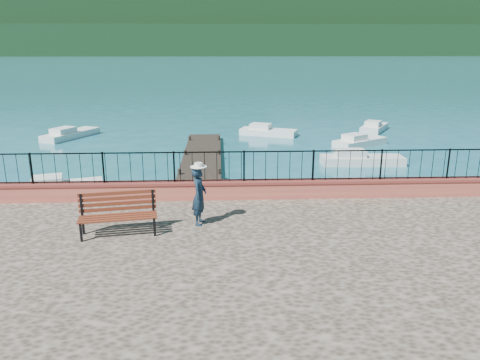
{
  "coord_description": "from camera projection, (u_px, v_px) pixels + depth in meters",
  "views": [
    {
      "loc": [
        -1.08,
        -10.59,
        5.92
      ],
      "look_at": [
        -0.5,
        2.0,
        2.3
      ],
      "focal_mm": 35.0,
      "sensor_mm": 36.0,
      "label": 1
    }
  ],
  "objects": [
    {
      "name": "boat_1",
      "position": [
        362.0,
        157.0,
        24.19
      ],
      "size": [
        4.25,
        1.44,
        0.8
      ],
      "primitive_type": "cube",
      "rotation": [
        0.0,
        0.0,
        -0.03
      ],
      "color": "silver",
      "rests_on": "ground"
    },
    {
      "name": "far_forest",
      "position": [
        219.0,
        41.0,
        297.38
      ],
      "size": [
        900.0,
        60.0,
        18.0
      ],
      "primitive_type": "cube",
      "color": "black",
      "rests_on": "ground"
    },
    {
      "name": "park_bench",
      "position": [
        119.0,
        223.0,
        12.08
      ],
      "size": [
        2.05,
        0.95,
        1.09
      ],
      "rotation": [
        0.0,
        0.0,
        0.16
      ],
      "color": "black",
      "rests_on": "promenade"
    },
    {
      "name": "boat_4",
      "position": [
        268.0,
        129.0,
        32.05
      ],
      "size": [
        4.04,
        2.63,
        0.8
      ],
      "primitive_type": "cube",
      "rotation": [
        0.0,
        0.0,
        -0.38
      ],
      "color": "white",
      "rests_on": "ground"
    },
    {
      "name": "boat_3",
      "position": [
        71.0,
        132.0,
        31.18
      ],
      "size": [
        3.08,
        4.43,
        0.8
      ],
      "primitive_type": "cube",
      "rotation": [
        0.0,
        0.0,
        1.11
      ],
      "color": "silver",
      "rests_on": "ground"
    },
    {
      "name": "hat",
      "position": [
        198.0,
        165.0,
        12.44
      ],
      "size": [
        0.44,
        0.44,
        0.12
      ],
      "primitive_type": "cylinder",
      "color": "white",
      "rests_on": "person"
    },
    {
      "name": "railing",
      "position": [
        253.0,
        166.0,
        14.78
      ],
      "size": [
        27.0,
        0.05,
        0.95
      ],
      "primitive_type": "cube",
      "color": "black",
      "rests_on": "parapet"
    },
    {
      "name": "companion_hill",
      "position": [
        403.0,
        51.0,
        559.16
      ],
      "size": [
        448.0,
        384.0,
        180.0
      ],
      "primitive_type": "ellipsoid",
      "color": "#142D23",
      "rests_on": "ground"
    },
    {
      "name": "ground",
      "position": [
        263.0,
        289.0,
        11.85
      ],
      "size": [
        2000.0,
        2000.0,
        0.0
      ],
      "primitive_type": "plane",
      "color": "#19596B",
      "rests_on": "ground"
    },
    {
      "name": "foothills",
      "position": [
        219.0,
        24.0,
        351.39
      ],
      "size": [
        900.0,
        120.0,
        44.0
      ],
      "primitive_type": "cube",
      "color": "black",
      "rests_on": "ground"
    },
    {
      "name": "boat_5",
      "position": [
        375.0,
        125.0,
        33.78
      ],
      "size": [
        2.84,
        3.5,
        0.8
      ],
      "primitive_type": "cube",
      "rotation": [
        0.0,
        0.0,
        1.02
      ],
      "color": "silver",
      "rests_on": "ground"
    },
    {
      "name": "parapet",
      "position": [
        253.0,
        189.0,
        14.99
      ],
      "size": [
        28.0,
        0.46,
        0.58
      ],
      "primitive_type": "cube",
      "color": "#C16445",
      "rests_on": "promenade"
    },
    {
      "name": "dock",
      "position": [
        201.0,
        166.0,
        23.24
      ],
      "size": [
        2.0,
        16.0,
        0.3
      ],
      "primitive_type": "cube",
      "color": "#2D231C",
      "rests_on": "ground"
    },
    {
      "name": "boat_2",
      "position": [
        360.0,
        139.0,
        28.7
      ],
      "size": [
        3.76,
        3.1,
        0.8
      ],
      "primitive_type": "cube",
      "rotation": [
        0.0,
        0.0,
        0.59
      ],
      "color": "silver",
      "rests_on": "ground"
    },
    {
      "name": "person",
      "position": [
        199.0,
        196.0,
        12.68
      ],
      "size": [
        0.48,
        0.65,
        1.61
      ],
      "primitive_type": "imported",
      "rotation": [
        0.0,
        0.0,
        1.39
      ],
      "color": "#112334",
      "rests_on": "promenade"
    },
    {
      "name": "boat_0",
      "position": [
        61.0,
        184.0,
        19.37
      ],
      "size": [
        3.59,
        2.22,
        0.8
      ],
      "primitive_type": "cube",
      "rotation": [
        0.0,
        0.0,
        0.29
      ],
      "color": "silver",
      "rests_on": "ground"
    }
  ]
}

